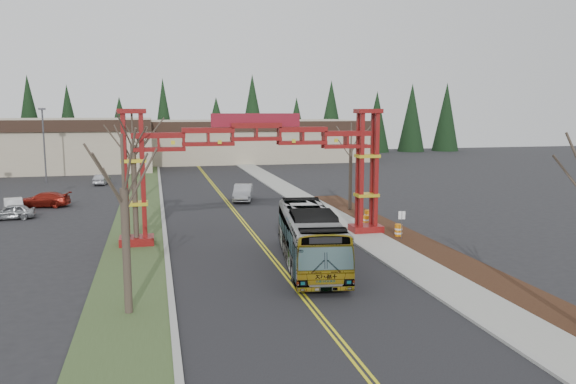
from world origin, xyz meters
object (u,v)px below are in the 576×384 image
object	(u,v)px
transit_bus	(310,237)
barrel_north	(368,217)
barrel_south	(398,231)
barrel_mid	(366,221)
parked_car_near_a	(11,212)
parked_car_near_b	(13,205)
light_pole_far	(44,140)
silver_sedan	(243,193)
bare_tree_median_near	(124,189)
parked_car_mid_a	(43,200)
bare_tree_right_far	(351,146)
gateway_arch	(256,152)
bare_tree_median_far	(140,142)
parked_car_far_a	(102,179)
bare_tree_median_mid	(133,146)
retail_building_east	(250,140)
street_sign	(402,219)

from	to	relation	value
transit_bus	barrel_north	distance (m)	12.79
barrel_south	barrel_north	size ratio (longest dim) A/B	0.88
transit_bus	barrel_mid	bearing A→B (deg)	60.69
parked_car_near_a	barrel_mid	world-z (taller)	parked_car_near_a
parked_car_near_b	light_pole_far	distance (m)	21.76
transit_bus	silver_sedan	world-z (taller)	transit_bus
bare_tree_median_near	parked_car_mid_a	bearing A→B (deg)	106.15
barrel_mid	transit_bus	bearing A→B (deg)	-127.56
transit_bus	parked_car_near_a	xyz separation A→B (m)	(-19.97, 18.73, -1.02)
parked_car_mid_a	bare_tree_median_near	xyz separation A→B (m)	(8.73, -30.15, 4.83)
barrel_mid	bare_tree_right_far	bearing A→B (deg)	80.15
gateway_arch	parked_car_mid_a	bearing A→B (deg)	134.07
bare_tree_median_far	bare_tree_right_far	bearing A→B (deg)	-31.45
parked_car_far_a	barrel_mid	bearing A→B (deg)	134.12
gateway_arch	parked_car_mid_a	size ratio (longest dim) A/B	3.87
parked_car_near_a	parked_car_near_b	distance (m)	3.29
parked_car_far_a	bare_tree_median_mid	world-z (taller)	bare_tree_median_mid
barrel_mid	parked_car_mid_a	bearing A→B (deg)	148.92
transit_bus	bare_tree_median_mid	size ratio (longest dim) A/B	1.33
gateway_arch	parked_car_near_b	distance (m)	24.46
barrel_south	barrel_mid	distance (m)	3.91
parked_car_near_a	parked_car_near_b	bearing A→B (deg)	-174.88
bare_tree_median_near	light_pole_far	world-z (taller)	light_pole_far
parked_car_near_a	light_pole_far	bearing A→B (deg)	178.82
light_pole_far	parked_car_near_b	bearing A→B (deg)	-87.41
bare_tree_median_near	silver_sedan	bearing A→B (deg)	71.89
silver_sedan	barrel_north	world-z (taller)	silver_sedan
parked_car_near_b	barrel_north	xyz separation A→B (m)	(28.12, -11.73, -0.13)
parked_car_far_a	bare_tree_right_far	xyz separation A→B (m)	(22.86, -23.58, 5.12)
gateway_arch	bare_tree_median_mid	bearing A→B (deg)	-178.49
bare_tree_right_far	silver_sedan	bearing A→B (deg)	137.44
bare_tree_median_near	bare_tree_median_far	distance (m)	32.85
barrel_mid	light_pole_far	bearing A→B (deg)	129.82
gateway_arch	transit_bus	world-z (taller)	gateway_arch
transit_bus	barrel_north	size ratio (longest dim) A/B	10.75
bare_tree_median_near	bare_tree_median_mid	xyz separation A→B (m)	(0.00, 12.66, 1.03)
bare_tree_median_mid	light_pole_far	distance (m)	38.13
light_pole_far	barrel_south	xyz separation A→B (m)	(29.36, -37.96, -4.76)
retail_building_east	light_pole_far	distance (m)	39.43
bare_tree_median_near	bare_tree_right_far	bearing A→B (deg)	50.50
parked_car_far_a	light_pole_far	world-z (taller)	light_pole_far
barrel_south	parked_car_near_a	bearing A→B (deg)	154.18
silver_sedan	barrel_mid	world-z (taller)	silver_sedan
bare_tree_median_near	barrel_mid	bearing A→B (deg)	41.39
silver_sedan	light_pole_far	xyz separation A→B (m)	(-21.34, 19.42, 4.45)
transit_bus	retail_building_east	bearing A→B (deg)	91.48
parked_car_near_b	street_sign	size ratio (longest dim) A/B	2.03
light_pole_far	parked_car_mid_a	bearing A→B (deg)	-81.04
light_pole_far	parked_car_near_a	bearing A→B (deg)	-86.44
barrel_south	barrel_mid	size ratio (longest dim) A/B	1.07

